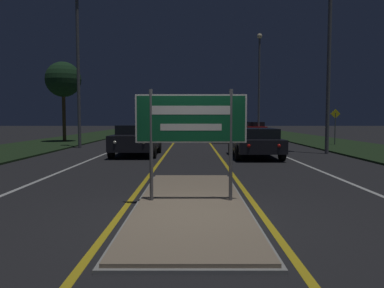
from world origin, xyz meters
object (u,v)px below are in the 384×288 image
car_approaching_0 (138,139)px  car_approaching_1 (159,132)px  car_receding_3 (212,126)px  warning_sign (336,123)px  streetlight_left_near (79,42)px  car_receding_2 (255,128)px  car_receding_1 (224,132)px  car_receding_0 (256,142)px  streetlight_right_far (260,74)px  highway_sign (192,123)px

car_approaching_0 → car_approaching_1: bearing=90.2°
car_receding_3 → warning_sign: (6.39, -25.13, 0.65)m
streetlight_left_near → car_receding_2: bearing=50.3°
car_receding_1 → car_approaching_0: size_ratio=1.12×
car_receding_2 → car_receding_0: bearing=-99.2°
car_receding_3 → streetlight_right_far: bearing=-74.6°
highway_sign → warning_sign: bearing=60.8°
car_approaching_1 → warning_sign: size_ratio=2.15×
car_receding_2 → car_approaching_0: bearing=-114.0°
car_receding_0 → car_approaching_0: (-5.33, 0.91, 0.05)m
car_approaching_1 → warning_sign: bearing=-25.3°
streetlight_left_near → car_receding_1: bearing=34.7°
streetlight_left_near → car_approaching_0: (3.93, -4.26, -5.31)m
streetlight_right_far → car_receding_0: (-3.44, -18.50, -5.10)m
streetlight_left_near → car_receding_1: 11.95m
car_receding_2 → car_receding_3: 12.19m
car_receding_1 → car_receding_2: (3.79, 9.06, 0.06)m
car_receding_1 → car_approaching_1: (-4.89, 1.02, 0.02)m
highway_sign → car_receding_1: highway_sign is taller
car_approaching_0 → warning_sign: size_ratio=1.86×
car_receding_1 → warning_sign: size_ratio=2.09×
streetlight_right_far → warning_sign: 12.74m
car_receding_3 → car_approaching_1: car_receding_3 is taller
highway_sign → car_approaching_0: 10.36m
car_approaching_0 → warning_sign: bearing=27.4°
highway_sign → warning_sign: warning_sign is taller
car_receding_3 → car_receding_2: bearing=-73.0°
car_receding_1 → car_approaching_0: 11.42m
car_receding_0 → streetlight_right_far: bearing=79.5°
car_receding_1 → car_approaching_1: car_approaching_1 is taller
streetlight_left_near → car_approaching_0: 7.86m
car_receding_0 → warning_sign: size_ratio=1.94×
car_receding_0 → warning_sign: bearing=48.2°
streetlight_left_near → warning_sign: 16.16m
car_receding_1 → car_receding_0: bearing=-87.5°
highway_sign → streetlight_left_near: bearing=114.4°
car_receding_0 → warning_sign: (6.13, 6.84, 0.73)m
warning_sign → car_receding_0: bearing=-131.8°
car_receding_2 → car_approaching_1: size_ratio=0.92×
car_receding_2 → car_receding_3: (-3.57, 11.65, 0.02)m
streetlight_left_near → car_approaching_0: bearing=-47.3°
car_receding_1 → car_receding_3: car_receding_3 is taller
streetlight_right_far → car_receding_2: (-0.14, 1.82, -5.04)m
car_receding_0 → car_approaching_0: bearing=170.3°
highway_sign → car_receding_0: highway_sign is taller
car_receding_2 → warning_sign: size_ratio=1.97×
car_receding_0 → streetlight_left_near: bearing=150.8°
highway_sign → car_receding_2: highway_sign is taller
streetlight_left_near → car_approaching_0: streetlight_left_near is taller
car_receding_0 → car_receding_1: (-0.48, 11.26, -0.00)m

